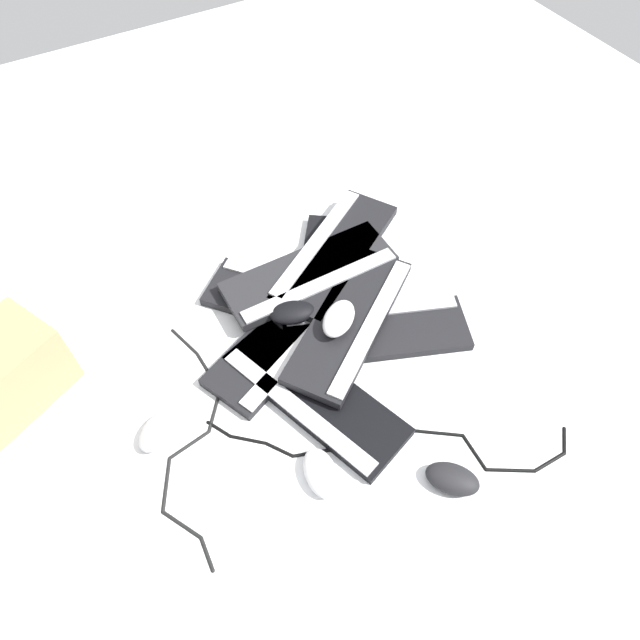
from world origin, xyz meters
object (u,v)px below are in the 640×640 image
(keyboard_4, at_px, (294,303))
(keyboard_6, at_px, (335,252))
(keyboard_1, at_px, (314,395))
(mouse_4, at_px, (321,473))
(mouse_1, at_px, (452,479))
(mouse_3, at_px, (292,312))
(keyboard_0, at_px, (287,335))
(keyboard_3, at_px, (329,280))
(mouse_2, at_px, (339,319))
(keyboard_7, at_px, (351,320))
(keyboard_5, at_px, (310,274))
(keyboard_2, at_px, (375,331))
(mouse_0, at_px, (159,430))

(keyboard_4, distance_m, keyboard_6, 0.18)
(keyboard_1, bearing_deg, mouse_4, 65.14)
(mouse_1, distance_m, mouse_3, 0.52)
(mouse_1, relative_size, mouse_4, 1.00)
(keyboard_0, bearing_deg, mouse_1, 104.38)
(keyboard_3, distance_m, mouse_2, 0.18)
(keyboard_4, height_order, mouse_4, mouse_4)
(keyboard_1, xyz_separation_m, keyboard_7, (-0.17, -0.12, 0.03))
(keyboard_0, distance_m, keyboard_5, 0.18)
(keyboard_0, bearing_deg, mouse_2, 150.56)
(keyboard_0, height_order, mouse_4, mouse_4)
(keyboard_2, bearing_deg, mouse_4, 39.76)
(mouse_1, xyz_separation_m, mouse_3, (0.09, -0.51, 0.03))
(keyboard_6, xyz_separation_m, mouse_1, (0.10, 0.63, -0.02))
(mouse_1, bearing_deg, mouse_3, -31.64)
(keyboard_3, distance_m, keyboard_4, 0.12)
(mouse_3, bearing_deg, mouse_2, -30.23)
(mouse_4, bearing_deg, keyboard_2, 139.35)
(keyboard_3, bearing_deg, mouse_1, 84.87)
(mouse_0, bearing_deg, keyboard_0, 162.11)
(keyboard_6, bearing_deg, keyboard_3, 47.70)
(keyboard_1, height_order, mouse_4, mouse_4)
(keyboard_3, xyz_separation_m, mouse_1, (0.05, 0.58, 0.01))
(keyboard_6, relative_size, mouse_0, 4.12)
(keyboard_2, distance_m, keyboard_6, 0.25)
(keyboard_1, relative_size, mouse_1, 4.23)
(keyboard_3, bearing_deg, mouse_2, 66.59)
(keyboard_1, height_order, keyboard_3, same)
(keyboard_0, distance_m, keyboard_2, 0.21)
(keyboard_7, xyz_separation_m, mouse_1, (0.02, 0.42, -0.02))
(keyboard_6, height_order, mouse_4, keyboard_6)
(keyboard_3, bearing_deg, keyboard_1, 53.70)
(mouse_2, height_order, mouse_3, mouse_2)
(keyboard_0, relative_size, mouse_1, 4.21)
(mouse_2, xyz_separation_m, mouse_4, (0.21, 0.28, -0.06))
(keyboard_2, distance_m, mouse_2, 0.11)
(keyboard_5, height_order, mouse_0, keyboard_5)
(keyboard_2, height_order, mouse_1, mouse_1)
(keyboard_5, bearing_deg, keyboard_0, 41.94)
(mouse_4, bearing_deg, mouse_1, 67.01)
(mouse_0, bearing_deg, keyboard_4, 170.06)
(mouse_0, height_order, mouse_4, same)
(keyboard_3, xyz_separation_m, keyboard_4, (0.11, 0.02, 0.00))
(keyboard_2, height_order, keyboard_3, same)
(keyboard_6, bearing_deg, keyboard_2, 82.59)
(keyboard_0, distance_m, mouse_2, 0.14)
(keyboard_4, height_order, mouse_3, mouse_3)
(keyboard_0, height_order, keyboard_3, same)
(keyboard_6, distance_m, keyboard_7, 0.22)
(keyboard_4, xyz_separation_m, mouse_2, (-0.05, 0.14, 0.07))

